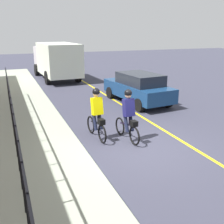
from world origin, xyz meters
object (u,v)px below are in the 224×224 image
at_px(cyclist_lead, 97,114).
at_px(cyclist_follow, 128,116).
at_px(patrol_sedan, 138,87).
at_px(box_truck_background, 56,59).

relative_size(cyclist_lead, cyclist_follow, 1.00).
distance_m(cyclist_follow, patrol_sedan, 5.23).
bearing_deg(cyclist_follow, cyclist_lead, 55.28).
distance_m(cyclist_follow, box_truck_background, 13.31).
height_order(cyclist_lead, cyclist_follow, same).
distance_m(patrol_sedan, box_truck_background, 9.22).
distance_m(cyclist_lead, cyclist_follow, 1.10).
bearing_deg(cyclist_follow, patrol_sedan, -34.75).
bearing_deg(cyclist_lead, patrol_sedan, -46.61).
xyz_separation_m(cyclist_lead, cyclist_follow, (-0.56, -0.94, 0.00)).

